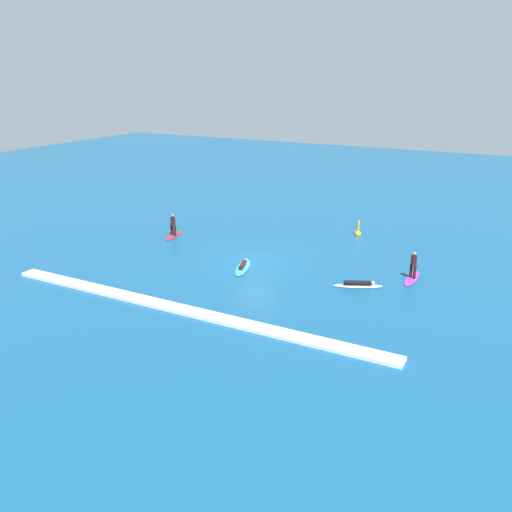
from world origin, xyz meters
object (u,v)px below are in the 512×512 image
object	(u,v)px
surfer_on_purple_board	(413,272)
marker_buoy	(358,233)
surfer_on_teal_board	(243,266)
surfer_on_red_board	(173,229)
surfer_on_white_board	(358,284)

from	to	relation	value
surfer_on_purple_board	marker_buoy	world-z (taller)	surfer_on_purple_board
marker_buoy	surfer_on_teal_board	bearing A→B (deg)	-112.13
surfer_on_red_board	surfer_on_teal_board	size ratio (longest dim) A/B	0.84
marker_buoy	surfer_on_purple_board	bearing A→B (deg)	-51.84
surfer_on_red_board	surfer_on_white_board	bearing A→B (deg)	67.97
surfer_on_purple_board	marker_buoy	xyz separation A→B (m)	(-5.78, 7.36, -0.27)
surfer_on_white_board	marker_buoy	world-z (taller)	marker_buoy
surfer_on_teal_board	marker_buoy	distance (m)	11.41
surfer_on_red_board	marker_buoy	size ratio (longest dim) A/B	2.00
surfer_on_purple_board	marker_buoy	bearing A→B (deg)	-141.66
surfer_on_teal_board	surfer_on_white_board	world-z (taller)	surfer_on_teal_board
surfer_on_purple_board	marker_buoy	distance (m)	9.36
surfer_on_teal_board	surfer_on_purple_board	bearing A→B (deg)	-90.00
surfer_on_red_board	marker_buoy	xyz separation A→B (m)	(12.50, 6.89, -0.36)
surfer_on_teal_board	marker_buoy	size ratio (longest dim) A/B	2.40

